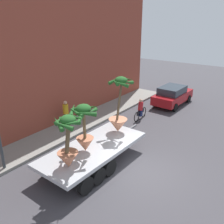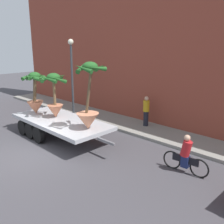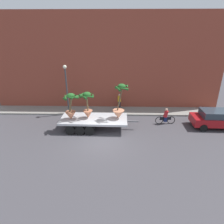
{
  "view_description": "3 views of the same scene",
  "coord_description": "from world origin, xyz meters",
  "px_view_note": "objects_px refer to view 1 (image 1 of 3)",
  "views": [
    {
      "loc": [
        -8.6,
        -4.63,
        6.81
      ],
      "look_at": [
        1.75,
        3.02,
        1.78
      ],
      "focal_mm": 38.79,
      "sensor_mm": 36.0,
      "label": 1
    },
    {
      "loc": [
        9.66,
        -4.96,
        4.8
      ],
      "look_at": [
        1.86,
        3.17,
        1.71
      ],
      "focal_mm": 41.05,
      "sensor_mm": 36.0,
      "label": 2
    },
    {
      "loc": [
        1.08,
        -12.82,
        7.85
      ],
      "look_at": [
        0.68,
        2.99,
        1.24
      ],
      "focal_mm": 30.94,
      "sensor_mm": 36.0,
      "label": 3
    }
  ],
  "objects_px": {
    "flatbed_trailer": "(90,153)",
    "potted_palm_front": "(68,144)",
    "potted_palm_middle": "(84,128)",
    "parked_car": "(173,95)",
    "potted_palm_rear": "(119,111)",
    "pedestrian_near_gate": "(66,113)",
    "cyclist": "(140,110)"
  },
  "relations": [
    {
      "from": "potted_palm_middle",
      "to": "parked_car",
      "type": "bearing_deg",
      "value": 2.32
    },
    {
      "from": "flatbed_trailer",
      "to": "potted_palm_rear",
      "type": "xyz_separation_m",
      "value": [
        2.43,
        0.03,
        1.37
      ]
    },
    {
      "from": "parked_car",
      "to": "pedestrian_near_gate",
      "type": "bearing_deg",
      "value": 156.03
    },
    {
      "from": "parked_car",
      "to": "pedestrian_near_gate",
      "type": "relative_size",
      "value": 2.5
    },
    {
      "from": "flatbed_trailer",
      "to": "potted_palm_front",
      "type": "relative_size",
      "value": 2.93
    },
    {
      "from": "cyclist",
      "to": "pedestrian_near_gate",
      "type": "bearing_deg",
      "value": 142.92
    },
    {
      "from": "potted_palm_front",
      "to": "flatbed_trailer",
      "type": "bearing_deg",
      "value": 9.68
    },
    {
      "from": "potted_palm_rear",
      "to": "flatbed_trailer",
      "type": "bearing_deg",
      "value": -179.18
    },
    {
      "from": "potted_palm_middle",
      "to": "pedestrian_near_gate",
      "type": "xyz_separation_m",
      "value": [
        2.75,
        4.2,
        -1.12
      ]
    },
    {
      "from": "potted_palm_middle",
      "to": "parked_car",
      "type": "xyz_separation_m",
      "value": [
        11.17,
        0.45,
        -1.34
      ]
    },
    {
      "from": "potted_palm_rear",
      "to": "potted_palm_middle",
      "type": "xyz_separation_m",
      "value": [
        -2.69,
        0.04,
        0.03
      ]
    },
    {
      "from": "cyclist",
      "to": "pedestrian_near_gate",
      "type": "distance_m",
      "value": 5.26
    },
    {
      "from": "potted_palm_rear",
      "to": "potted_palm_front",
      "type": "bearing_deg",
      "value": -175.63
    },
    {
      "from": "cyclist",
      "to": "parked_car",
      "type": "height_order",
      "value": "parked_car"
    },
    {
      "from": "flatbed_trailer",
      "to": "pedestrian_near_gate",
      "type": "height_order",
      "value": "pedestrian_near_gate"
    },
    {
      "from": "parked_car",
      "to": "potted_palm_rear",
      "type": "bearing_deg",
      "value": -176.7
    },
    {
      "from": "pedestrian_near_gate",
      "to": "parked_car",
      "type": "bearing_deg",
      "value": -23.97
    },
    {
      "from": "potted_palm_front",
      "to": "pedestrian_near_gate",
      "type": "relative_size",
      "value": 1.34
    },
    {
      "from": "potted_palm_middle",
      "to": "parked_car",
      "type": "relative_size",
      "value": 0.54
    },
    {
      "from": "potted_palm_rear",
      "to": "potted_palm_front",
      "type": "height_order",
      "value": "potted_palm_rear"
    },
    {
      "from": "flatbed_trailer",
      "to": "potted_palm_middle",
      "type": "relative_size",
      "value": 2.9
    },
    {
      "from": "flatbed_trailer",
      "to": "pedestrian_near_gate",
      "type": "xyz_separation_m",
      "value": [
        2.48,
        4.27,
        0.27
      ]
    },
    {
      "from": "cyclist",
      "to": "parked_car",
      "type": "xyz_separation_m",
      "value": [
        4.24,
        -0.59,
        0.16
      ]
    },
    {
      "from": "potted_palm_front",
      "to": "parked_car",
      "type": "bearing_deg",
      "value": 3.64
    },
    {
      "from": "pedestrian_near_gate",
      "to": "potted_palm_rear",
      "type": "bearing_deg",
      "value": -90.7
    },
    {
      "from": "potted_palm_front",
      "to": "potted_palm_middle",
      "type": "bearing_deg",
      "value": 14.52
    },
    {
      "from": "cyclist",
      "to": "pedestrian_near_gate",
      "type": "height_order",
      "value": "pedestrian_near_gate"
    },
    {
      "from": "flatbed_trailer",
      "to": "potted_palm_front",
      "type": "distance_m",
      "value": 2.07
    },
    {
      "from": "flatbed_trailer",
      "to": "potted_palm_middle",
      "type": "xyz_separation_m",
      "value": [
        -0.27,
        0.07,
        1.4
      ]
    },
    {
      "from": "potted_palm_middle",
      "to": "pedestrian_near_gate",
      "type": "distance_m",
      "value": 5.14
    },
    {
      "from": "pedestrian_near_gate",
      "to": "flatbed_trailer",
      "type": "bearing_deg",
      "value": -120.11
    },
    {
      "from": "potted_palm_rear",
      "to": "pedestrian_near_gate",
      "type": "height_order",
      "value": "potted_palm_rear"
    }
  ]
}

